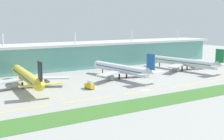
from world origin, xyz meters
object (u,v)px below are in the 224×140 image
at_px(airliner_far, 183,62).
at_px(baggage_cart, 90,86).
at_px(airliner_middle, 122,69).
at_px(fuel_truck, 90,85).
at_px(airliner_near, 27,77).

xyz_separation_m(airliner_far, baggage_cart, (-93.55, -19.36, -5.19)).
xyz_separation_m(airliner_middle, airliner_far, (60.96, 3.55, 0.01)).
bearing_deg(airliner_middle, airliner_far, 3.34).
bearing_deg(airliner_far, airliner_middle, -176.66).
xyz_separation_m(fuel_truck, baggage_cart, (1.02, 1.71, -1.00)).
distance_m(airliner_near, fuel_truck, 37.07).
height_order(airliner_middle, airliner_far, same).
bearing_deg(airliner_far, airliner_near, 179.22).
distance_m(airliner_middle, fuel_truck, 38.13).
xyz_separation_m(airliner_middle, fuel_truck, (-33.61, -17.52, -4.19)).
bearing_deg(airliner_far, baggage_cart, -168.31).
height_order(airliner_near, airliner_far, same).
relative_size(airliner_middle, fuel_truck, 8.71).
bearing_deg(airliner_middle, baggage_cart, -154.12).
height_order(airliner_near, baggage_cart, airliner_near).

